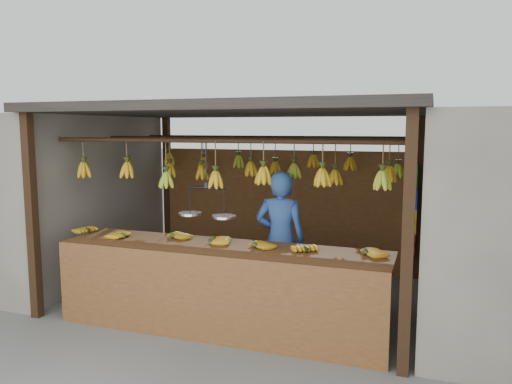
% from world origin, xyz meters
% --- Properties ---
extents(ground, '(80.00, 80.00, 0.00)m').
position_xyz_m(ground, '(0.00, 0.00, 0.00)').
color(ground, '#5B5B57').
extents(stall, '(4.30, 3.30, 2.40)m').
position_xyz_m(stall, '(0.00, 0.33, 1.97)').
color(stall, black).
rests_on(stall, ground).
extents(neighbor_left, '(3.00, 3.00, 2.30)m').
position_xyz_m(neighbor_left, '(-3.60, 0.00, 1.15)').
color(neighbor_left, slate).
rests_on(neighbor_left, ground).
extents(counter, '(3.64, 0.80, 0.96)m').
position_xyz_m(counter, '(0.11, -1.23, 0.71)').
color(counter, brown).
rests_on(counter, ground).
extents(hanging_bananas, '(3.64, 2.20, 0.39)m').
position_xyz_m(hanging_bananas, '(0.01, -0.00, 1.62)').
color(hanging_bananas, '#B98613').
rests_on(hanging_bananas, ground).
extents(balance_scale, '(0.67, 0.30, 0.81)m').
position_xyz_m(balance_scale, '(-0.10, -1.00, 1.25)').
color(balance_scale, black).
rests_on(balance_scale, ground).
extents(vendor, '(0.64, 0.46, 1.64)m').
position_xyz_m(vendor, '(0.50, -0.25, 0.82)').
color(vendor, '#3359A5').
rests_on(vendor, ground).
extents(bag_bundles, '(0.08, 0.26, 1.25)m').
position_xyz_m(bag_bundles, '(1.94, 1.35, 1.00)').
color(bag_bundles, '#199926').
rests_on(bag_bundles, ground).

